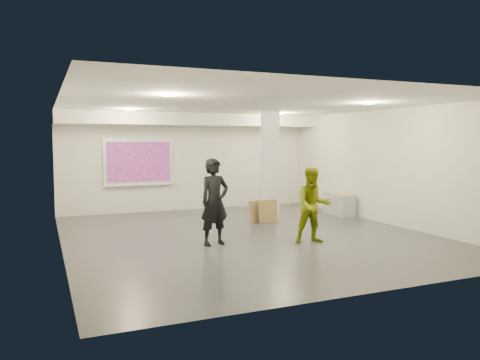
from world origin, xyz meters
name	(u,v)px	position (x,y,z in m)	size (l,w,h in m)	color
floor	(247,235)	(0.00, 0.00, 0.00)	(8.00, 9.00, 0.01)	#34373B
ceiling	(247,104)	(0.00, 0.00, 3.00)	(8.00, 9.00, 0.01)	white
wall_back	(189,162)	(0.00, 4.50, 1.50)	(8.00, 0.01, 3.00)	silver
wall_front	(377,188)	(0.00, -4.50, 1.50)	(8.00, 0.01, 3.00)	silver
wall_left	(60,175)	(-4.00, 0.00, 1.50)	(0.01, 9.00, 3.00)	silver
wall_right	(386,167)	(4.00, 0.00, 1.50)	(0.01, 9.00, 3.00)	silver
soffit_band	(194,120)	(0.00, 3.95, 2.82)	(8.00, 1.10, 0.36)	silver
downlight_nw	(129,110)	(-2.20, 2.50, 2.98)	(0.22, 0.22, 0.02)	#FFE199
downlight_ne	(281,114)	(2.20, 2.50, 2.98)	(0.22, 0.22, 0.02)	#FFE199
downlight_sw	(168,95)	(-2.20, -1.50, 2.98)	(0.22, 0.22, 0.02)	#FFE199
downlight_se	(369,103)	(2.20, -1.50, 2.98)	(0.22, 0.22, 0.02)	#FFE199
column	(270,165)	(1.50, 1.80, 1.50)	(0.52, 0.52, 3.00)	silver
projection_screen	(139,163)	(-1.60, 4.45, 1.53)	(2.10, 0.13, 1.42)	silver
credenza	(339,204)	(3.72, 1.66, 0.32)	(0.45, 1.09, 0.63)	#A1A4A6
papers_stack	(345,194)	(3.75, 1.44, 0.64)	(0.26, 0.33, 0.02)	white
postit_pad	(344,194)	(3.75, 1.50, 0.65)	(0.24, 0.32, 0.03)	yellow
cardboard_back	(268,211)	(1.22, 1.34, 0.30)	(0.55, 0.05, 0.60)	olive
cardboard_front	(258,211)	(1.00, 1.54, 0.29)	(0.52, 0.05, 0.58)	olive
woman	(215,202)	(-1.03, -0.66, 0.90)	(0.66, 0.43, 1.81)	black
man	(313,205)	(0.97, -1.28, 0.80)	(0.78, 0.61, 1.61)	olive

